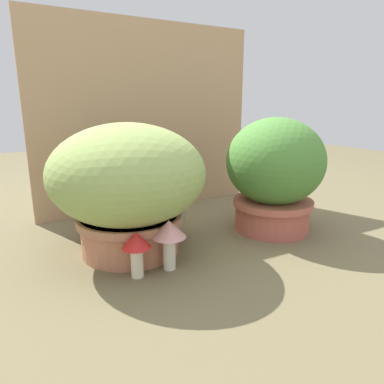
{
  "coord_description": "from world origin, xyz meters",
  "views": [
    {
      "loc": [
        -0.46,
        -0.93,
        0.48
      ],
      "look_at": [
        0.1,
        0.09,
        0.18
      ],
      "focal_mm": 32.23,
      "sensor_mm": 36.0,
      "label": 1
    }
  ],
  "objects": [
    {
      "name": "ground_plane",
      "position": [
        0.0,
        0.0,
        0.0
      ],
      "size": [
        6.0,
        6.0,
        0.0
      ],
      "primitive_type": "plane",
      "color": "brown"
    },
    {
      "name": "grass_planter",
      "position": [
        -0.12,
        0.11,
        0.23
      ],
      "size": [
        0.5,
        0.5,
        0.42
      ],
      "color": "#B57052",
      "rests_on": "ground"
    },
    {
      "name": "mushroom_ornament_pink",
      "position": [
        -0.06,
        -0.07,
        0.11
      ],
      "size": [
        0.1,
        0.1,
        0.15
      ],
      "color": "silver",
      "rests_on": "ground"
    },
    {
      "name": "leafy_planter",
      "position": [
        0.43,
        0.04,
        0.23
      ],
      "size": [
        0.37,
        0.37,
        0.43
      ],
      "color": "#B95B4C",
      "rests_on": "ground"
    },
    {
      "name": "cardboard_backdrop",
      "position": [
        0.14,
        0.56,
        0.41
      ],
      "size": [
        1.02,
        0.03,
        0.83
      ],
      "primitive_type": "cube",
      "color": "tan",
      "rests_on": "ground"
    },
    {
      "name": "cat",
      "position": [
        0.01,
        0.14,
        0.12
      ],
      "size": [
        0.31,
        0.32,
        0.32
      ],
      "color": "gray",
      "rests_on": "ground"
    },
    {
      "name": "mushroom_ornament_red",
      "position": [
        -0.16,
        -0.07,
        0.09
      ],
      "size": [
        0.08,
        0.08,
        0.13
      ],
      "color": "#EBE8C4",
      "rests_on": "ground"
    }
  ]
}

